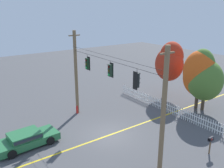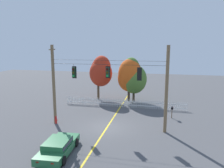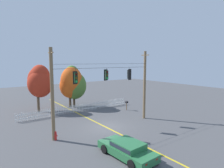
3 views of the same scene
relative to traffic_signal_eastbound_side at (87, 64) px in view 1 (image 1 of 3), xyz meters
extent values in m
plane|color=#4C4C4F|center=(3.30, -0.01, -5.32)|extent=(80.00, 80.00, 0.00)
cube|color=gold|center=(3.30, -0.01, -5.32)|extent=(0.16, 36.00, 0.01)
cylinder|color=brown|center=(-2.19, -0.01, -1.34)|extent=(0.30, 0.30, 7.96)
cylinder|color=brown|center=(8.79, -0.01, -1.34)|extent=(0.30, 0.30, 7.96)
cube|color=brown|center=(-2.19, -0.01, 2.19)|extent=(0.10, 1.10, 0.10)
cube|color=brown|center=(8.79, -0.01, 2.19)|extent=(0.10, 1.10, 0.10)
cylinder|color=black|center=(3.30, -0.01, 0.83)|extent=(10.78, 0.02, 0.02)
cylinder|color=black|center=(3.30, -0.26, 1.23)|extent=(10.78, 0.02, 0.02)
cylinder|color=black|center=(0.00, -0.01, 0.65)|extent=(0.03, 0.03, 0.36)
cube|color=black|center=(0.00, 0.12, 0.00)|extent=(0.43, 0.02, 1.18)
cube|color=black|center=(0.00, -0.01, 0.00)|extent=(0.30, 0.24, 0.95)
cylinder|color=#410706|center=(0.00, -0.14, 0.31)|extent=(0.20, 0.03, 0.20)
cube|color=black|center=(0.00, -0.19, 0.43)|extent=(0.22, 0.12, 0.06)
cylinder|color=#463B09|center=(0.00, -0.14, 0.00)|extent=(0.20, 0.03, 0.20)
cube|color=black|center=(0.00, -0.19, 0.11)|extent=(0.22, 0.12, 0.06)
cylinder|color=green|center=(0.00, -0.14, -0.32)|extent=(0.20, 0.03, 0.20)
cube|color=black|center=(0.00, -0.19, -0.21)|extent=(0.22, 0.12, 0.06)
cylinder|color=black|center=(3.36, -0.01, 0.69)|extent=(0.03, 0.03, 0.27)
cube|color=black|center=(3.36, 0.12, 0.10)|extent=(0.43, 0.02, 1.12)
cube|color=#1E3323|center=(3.36, -0.01, 0.10)|extent=(0.30, 0.24, 0.90)
cylinder|color=#410706|center=(3.36, -0.14, 0.41)|extent=(0.20, 0.03, 0.20)
cube|color=#1E3323|center=(3.36, -0.19, 0.52)|extent=(0.22, 0.12, 0.06)
cylinder|color=#463B09|center=(3.36, -0.14, 0.10)|extent=(0.20, 0.03, 0.20)
cube|color=#1E3323|center=(3.36, -0.19, 0.22)|extent=(0.22, 0.12, 0.06)
cylinder|color=green|center=(3.36, -0.14, -0.20)|extent=(0.20, 0.03, 0.20)
cube|color=#1E3323|center=(3.36, -0.19, -0.08)|extent=(0.22, 0.12, 0.06)
cylinder|color=black|center=(6.35, -0.01, 0.68)|extent=(0.03, 0.03, 0.30)
cube|color=black|center=(6.35, -0.14, 0.05)|extent=(0.43, 0.02, 1.20)
cube|color=black|center=(6.35, -0.01, 0.05)|extent=(0.30, 0.24, 0.97)
cylinder|color=#410706|center=(6.35, 0.13, 0.37)|extent=(0.20, 0.03, 0.20)
cube|color=black|center=(6.35, 0.17, 0.49)|extent=(0.22, 0.12, 0.06)
cylinder|color=#463B09|center=(6.35, 0.13, 0.05)|extent=(0.20, 0.03, 0.20)
cube|color=black|center=(6.35, 0.17, 0.17)|extent=(0.22, 0.12, 0.06)
cylinder|color=green|center=(6.35, 0.13, -0.27)|extent=(0.20, 0.03, 0.20)
cube|color=black|center=(6.35, 0.17, -0.16)|extent=(0.22, 0.12, 0.06)
cube|color=white|center=(-4.04, 7.16, -4.79)|extent=(0.06, 0.04, 1.07)
cube|color=white|center=(-3.82, 7.16, -4.79)|extent=(0.06, 0.04, 1.07)
cube|color=white|center=(-3.59, 7.16, -4.79)|extent=(0.06, 0.04, 1.07)
cube|color=white|center=(-3.37, 7.16, -4.79)|extent=(0.06, 0.04, 1.07)
cube|color=white|center=(-3.14, 7.16, -4.79)|extent=(0.06, 0.04, 1.07)
cube|color=white|center=(-2.92, 7.16, -4.79)|extent=(0.06, 0.04, 1.07)
cube|color=white|center=(-2.69, 7.16, -4.79)|extent=(0.06, 0.04, 1.07)
cube|color=white|center=(-2.47, 7.16, -4.79)|extent=(0.06, 0.04, 1.07)
cube|color=white|center=(-2.25, 7.16, -4.79)|extent=(0.06, 0.04, 1.07)
cube|color=white|center=(-2.02, 7.16, -4.79)|extent=(0.06, 0.04, 1.07)
cube|color=white|center=(-1.80, 7.16, -4.79)|extent=(0.06, 0.04, 1.07)
cube|color=white|center=(-1.57, 7.16, -4.79)|extent=(0.06, 0.04, 1.07)
cube|color=white|center=(-1.35, 7.16, -4.79)|extent=(0.06, 0.04, 1.07)
cube|color=white|center=(-1.12, 7.16, -4.79)|extent=(0.06, 0.04, 1.07)
cube|color=white|center=(-0.90, 7.16, -4.79)|extent=(0.06, 0.04, 1.07)
cube|color=white|center=(-0.67, 7.16, -4.79)|extent=(0.06, 0.04, 1.07)
cube|color=white|center=(-0.45, 7.16, -4.79)|extent=(0.06, 0.04, 1.07)
cube|color=white|center=(-0.22, 7.16, -4.79)|extent=(0.06, 0.04, 1.07)
cube|color=white|center=(0.00, 7.16, -4.79)|extent=(0.06, 0.04, 1.07)
cube|color=white|center=(0.23, 7.16, -4.79)|extent=(0.06, 0.04, 1.07)
cube|color=white|center=(0.45, 7.16, -4.79)|extent=(0.06, 0.04, 1.07)
cube|color=white|center=(0.68, 7.16, -4.79)|extent=(0.06, 0.04, 1.07)
cube|color=white|center=(0.90, 7.16, -4.79)|extent=(0.06, 0.04, 1.07)
cube|color=white|center=(1.13, 7.16, -4.79)|extent=(0.06, 0.04, 1.07)
cube|color=white|center=(1.35, 7.16, -4.79)|extent=(0.06, 0.04, 1.07)
cube|color=white|center=(1.58, 7.16, -4.79)|extent=(0.06, 0.04, 1.07)
cube|color=white|center=(1.80, 7.16, -4.79)|extent=(0.06, 0.04, 1.07)
cube|color=white|center=(2.03, 7.16, -4.79)|extent=(0.06, 0.04, 1.07)
cube|color=white|center=(2.25, 7.16, -4.79)|extent=(0.06, 0.04, 1.07)
cube|color=white|center=(2.48, 7.16, -4.79)|extent=(0.06, 0.04, 1.07)
cube|color=white|center=(2.70, 7.16, -4.79)|extent=(0.06, 0.04, 1.07)
cube|color=white|center=(2.93, 7.16, -4.79)|extent=(0.06, 0.04, 1.07)
cube|color=white|center=(3.15, 7.16, -4.79)|extent=(0.06, 0.04, 1.07)
cube|color=white|center=(3.38, 7.16, -4.79)|extent=(0.06, 0.04, 1.07)
cube|color=white|center=(3.60, 7.16, -4.79)|extent=(0.06, 0.04, 1.07)
cube|color=white|center=(3.83, 7.16, -4.79)|extent=(0.06, 0.04, 1.07)
cube|color=white|center=(4.05, 7.16, -4.79)|extent=(0.06, 0.04, 1.07)
cube|color=white|center=(4.28, 7.16, -4.79)|extent=(0.06, 0.04, 1.07)
cube|color=white|center=(4.50, 7.16, -4.79)|extent=(0.06, 0.04, 1.07)
cube|color=white|center=(4.73, 7.16, -4.79)|extent=(0.06, 0.04, 1.07)
cube|color=white|center=(4.95, 7.16, -4.79)|extent=(0.06, 0.04, 1.07)
cube|color=white|center=(5.17, 7.16, -4.79)|extent=(0.06, 0.04, 1.07)
cube|color=white|center=(5.40, 7.16, -4.79)|extent=(0.06, 0.04, 1.07)
cube|color=white|center=(5.62, 7.16, -4.79)|extent=(0.06, 0.04, 1.07)
cube|color=white|center=(5.85, 7.16, -4.79)|extent=(0.06, 0.04, 1.07)
cube|color=white|center=(6.07, 7.16, -4.79)|extent=(0.06, 0.04, 1.07)
cube|color=white|center=(6.30, 7.16, -4.79)|extent=(0.06, 0.04, 1.07)
cube|color=white|center=(6.52, 7.16, -4.79)|extent=(0.06, 0.04, 1.07)
cube|color=white|center=(6.75, 7.16, -4.79)|extent=(0.06, 0.04, 1.07)
cube|color=white|center=(6.97, 7.16, -4.79)|extent=(0.06, 0.04, 1.07)
cube|color=white|center=(7.20, 7.16, -4.79)|extent=(0.06, 0.04, 1.07)
cube|color=white|center=(7.42, 7.16, -4.79)|extent=(0.06, 0.04, 1.07)
cube|color=white|center=(7.65, 7.16, -4.79)|extent=(0.06, 0.04, 1.07)
cube|color=white|center=(7.87, 7.16, -4.79)|extent=(0.06, 0.04, 1.07)
cube|color=white|center=(8.10, 7.16, -4.79)|extent=(0.06, 0.04, 1.07)
cube|color=white|center=(8.32, 7.16, -4.79)|extent=(0.06, 0.04, 1.07)
cube|color=white|center=(8.55, 7.16, -4.79)|extent=(0.06, 0.04, 1.07)
cube|color=white|center=(8.77, 7.16, -4.79)|extent=(0.06, 0.04, 1.07)
cube|color=white|center=(3.71, 7.19, -5.00)|extent=(15.51, 0.03, 0.08)
cube|color=white|center=(3.71, 7.19, -4.55)|extent=(15.51, 0.03, 0.08)
cylinder|color=brown|center=(-0.62, 10.55, -3.91)|extent=(0.34, 0.34, 2.82)
ellipsoid|color=#B22D19|center=(-0.24, 10.64, -1.50)|extent=(3.30, 2.96, 3.81)
ellipsoid|color=#B22D19|center=(-0.40, 10.96, -1.08)|extent=(2.78, 2.28, 3.59)
ellipsoid|color=#B22D19|center=(-0.17, 10.86, -0.66)|extent=(2.65, 2.60, 3.37)
cylinder|color=#473828|center=(3.89, 10.41, -4.22)|extent=(0.34, 0.34, 2.21)
ellipsoid|color=#DB5619|center=(4.00, 10.26, -2.07)|extent=(3.29, 2.72, 3.67)
ellipsoid|color=#DB5619|center=(4.06, 10.09, -1.38)|extent=(3.21, 2.89, 4.16)
cylinder|color=#473828|center=(4.58, 10.50, -4.33)|extent=(0.33, 0.33, 1.97)
ellipsoid|color=#4C752D|center=(4.65, 10.29, -2.13)|extent=(3.47, 3.25, 4.04)
ellipsoid|color=#4C752D|center=(4.56, 10.16, -1.92)|extent=(2.79, 2.62, 3.25)
ellipsoid|color=#4C752D|center=(4.20, 10.23, -1.14)|extent=(2.65, 2.27, 4.01)
cube|color=#286B3D|center=(1.04, -5.95, -4.87)|extent=(2.14, 4.66, 0.55)
cube|color=#286B3D|center=(1.05, -6.10, -4.38)|extent=(1.77, 2.28, 0.42)
cube|color=#232D38|center=(1.05, -6.10, -4.38)|extent=(1.80, 2.20, 0.27)
cylinder|color=black|center=(0.02, -4.60, -5.00)|extent=(0.22, 0.65, 0.64)
cylinder|color=black|center=(1.88, -4.49, -5.00)|extent=(0.22, 0.65, 0.64)
cylinder|color=black|center=(0.20, -7.42, -5.00)|extent=(0.22, 0.65, 0.64)
cylinder|color=black|center=(2.06, -7.30, -5.00)|extent=(0.22, 0.65, 0.64)
cube|color=white|center=(0.39, -3.73, -4.77)|extent=(0.20, 0.05, 0.10)
cube|color=white|center=(1.41, -3.67, -4.77)|extent=(0.20, 0.05, 0.10)
cylinder|color=red|center=(-2.08, -0.12, -5.00)|extent=(0.22, 0.22, 0.63)
sphere|color=red|center=(-2.08, -0.12, -4.62)|extent=(0.20, 0.20, 0.20)
cylinder|color=red|center=(-2.23, -0.12, -4.97)|extent=(0.08, 0.08, 0.08)
cylinder|color=red|center=(-1.93, -0.12, -4.97)|extent=(0.08, 0.08, 0.08)
cube|color=brown|center=(9.58, 4.16, -4.82)|extent=(0.08, 0.08, 1.00)
cube|color=black|center=(9.58, 4.16, -4.21)|extent=(0.22, 0.44, 0.20)
cylinder|color=black|center=(9.58, 4.16, -4.11)|extent=(0.22, 0.44, 0.22)
cube|color=red|center=(9.71, 4.06, -4.10)|extent=(0.02, 0.08, 0.12)
camera|label=1|loc=(17.82, -10.24, 4.59)|focal=39.33mm
camera|label=2|loc=(8.25, -20.06, 2.82)|focal=35.68mm
camera|label=3|loc=(-7.48, -15.94, 1.48)|focal=30.81mm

